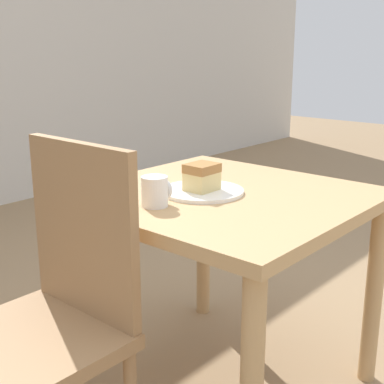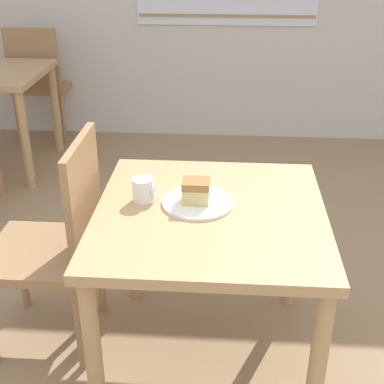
{
  "view_description": "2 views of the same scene",
  "coord_description": "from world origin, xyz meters",
  "px_view_note": "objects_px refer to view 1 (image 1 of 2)",
  "views": [
    {
      "loc": [
        -1.25,
        -0.69,
        1.18
      ],
      "look_at": [
        0.01,
        0.4,
        0.73
      ],
      "focal_mm": 50.0,
      "sensor_mm": 36.0,
      "label": 1
    },
    {
      "loc": [
        0.15,
        -1.38,
        1.67
      ],
      "look_at": [
        0.03,
        0.35,
        0.79
      ],
      "focal_mm": 50.0,
      "sensor_mm": 36.0,
      "label": 2
    }
  ],
  "objects_px": {
    "dining_table_near": "(222,223)",
    "coffee_mug": "(155,191)",
    "plate": "(202,191)",
    "cake_slice": "(202,177)",
    "chair_near_window": "(49,311)"
  },
  "relations": [
    {
      "from": "dining_table_near",
      "to": "coffee_mug",
      "type": "bearing_deg",
      "value": 167.68
    },
    {
      "from": "plate",
      "to": "cake_slice",
      "type": "bearing_deg",
      "value": -152.2
    },
    {
      "from": "dining_table_near",
      "to": "chair_near_window",
      "type": "distance_m",
      "value": 0.64
    },
    {
      "from": "coffee_mug",
      "to": "chair_near_window",
      "type": "bearing_deg",
      "value": 174.65
    },
    {
      "from": "dining_table_near",
      "to": "cake_slice",
      "type": "relative_size",
      "value": 8.79
    },
    {
      "from": "plate",
      "to": "coffee_mug",
      "type": "xyz_separation_m",
      "value": [
        -0.21,
        0.01,
        0.04
      ]
    },
    {
      "from": "dining_table_near",
      "to": "plate",
      "type": "height_order",
      "value": "plate"
    },
    {
      "from": "chair_near_window",
      "to": "coffee_mug",
      "type": "bearing_deg",
      "value": 84.65
    },
    {
      "from": "plate",
      "to": "cake_slice",
      "type": "distance_m",
      "value": 0.05
    },
    {
      "from": "dining_table_near",
      "to": "coffee_mug",
      "type": "relative_size",
      "value": 9.63
    },
    {
      "from": "dining_table_near",
      "to": "coffee_mug",
      "type": "height_order",
      "value": "coffee_mug"
    },
    {
      "from": "cake_slice",
      "to": "coffee_mug",
      "type": "relative_size",
      "value": 1.1
    },
    {
      "from": "chair_near_window",
      "to": "cake_slice",
      "type": "xyz_separation_m",
      "value": [
        0.57,
        -0.05,
        0.27
      ]
    },
    {
      "from": "dining_table_near",
      "to": "plate",
      "type": "relative_size",
      "value": 3.25
    },
    {
      "from": "plate",
      "to": "cake_slice",
      "type": "height_order",
      "value": "cake_slice"
    }
  ]
}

